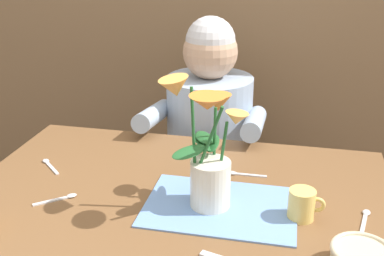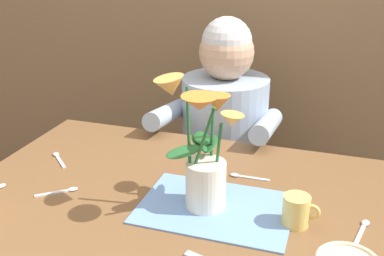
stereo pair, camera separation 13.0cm
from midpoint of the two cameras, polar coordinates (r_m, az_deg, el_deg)
name	(u,v)px [view 1 (the left image)]	position (r m, az deg, el deg)	size (l,w,h in m)	color
dining_table	(178,222)	(1.40, -4.40, -11.31)	(1.20, 0.80, 0.74)	brown
seated_person	(209,156)	(1.96, 0.11, -3.47)	(0.45, 0.47, 1.14)	#4C4C56
striped_placemat	(220,207)	(1.27, 0.48, -9.50)	(0.40, 0.28, 0.01)	#6B93D1
flower_vase	(208,153)	(1.21, -1.14, -3.11)	(0.24, 0.26, 0.36)	silver
ceramic_mug	(302,204)	(1.23, 10.14, -9.11)	(0.09, 0.07, 0.08)	#E5C666
spoon_1	(365,217)	(1.29, 17.37, -10.23)	(0.04, 0.12, 0.01)	silver
spoon_2	(241,174)	(1.44, 3.28, -5.59)	(0.12, 0.02, 0.01)	silver
spoon_3	(49,164)	(1.58, -19.13, -4.17)	(0.10, 0.09, 0.01)	silver
spoon_4	(62,198)	(1.38, -17.99, -8.08)	(0.10, 0.09, 0.01)	silver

